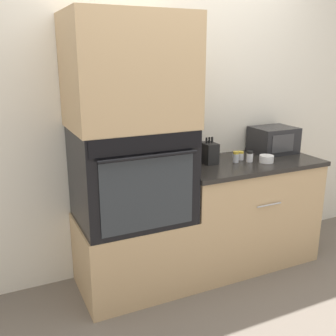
{
  "coord_description": "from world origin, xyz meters",
  "views": [
    {
      "loc": [
        -1.29,
        -2.19,
        1.69
      ],
      "look_at": [
        -0.16,
        0.21,
        0.93
      ],
      "focal_mm": 42.0,
      "sensor_mm": 36.0,
      "label": 1
    }
  ],
  "objects_px": {
    "wall_oven": "(132,174)",
    "microwave": "(273,140)",
    "knife_block": "(209,153)",
    "condiment_jar_far": "(250,156)",
    "condiment_jar_mid": "(241,156)",
    "condiment_jar_back": "(236,157)",
    "condiment_jar_near": "(210,152)",
    "bowl": "(266,159)"
  },
  "relations": [
    {
      "from": "knife_block",
      "to": "condiment_jar_near",
      "type": "height_order",
      "value": "knife_block"
    },
    {
      "from": "microwave",
      "to": "condiment_jar_far",
      "type": "height_order",
      "value": "microwave"
    },
    {
      "from": "wall_oven",
      "to": "microwave",
      "type": "height_order",
      "value": "wall_oven"
    },
    {
      "from": "wall_oven",
      "to": "microwave",
      "type": "relative_size",
      "value": 2.16
    },
    {
      "from": "wall_oven",
      "to": "condiment_jar_near",
      "type": "relative_size",
      "value": 11.88
    },
    {
      "from": "wall_oven",
      "to": "condiment_jar_far",
      "type": "height_order",
      "value": "wall_oven"
    },
    {
      "from": "knife_block",
      "to": "condiment_jar_far",
      "type": "relative_size",
      "value": 2.38
    },
    {
      "from": "condiment_jar_mid",
      "to": "condiment_jar_back",
      "type": "relative_size",
      "value": 0.81
    },
    {
      "from": "condiment_jar_mid",
      "to": "condiment_jar_back",
      "type": "xyz_separation_m",
      "value": [
        -0.08,
        -0.05,
        0.01
      ]
    },
    {
      "from": "knife_block",
      "to": "bowl",
      "type": "distance_m",
      "value": 0.46
    },
    {
      "from": "condiment_jar_mid",
      "to": "condiment_jar_far",
      "type": "distance_m",
      "value": 0.08
    },
    {
      "from": "knife_block",
      "to": "bowl",
      "type": "height_order",
      "value": "knife_block"
    },
    {
      "from": "condiment_jar_far",
      "to": "condiment_jar_back",
      "type": "relative_size",
      "value": 0.99
    },
    {
      "from": "microwave",
      "to": "condiment_jar_back",
      "type": "xyz_separation_m",
      "value": [
        -0.48,
        -0.14,
        -0.07
      ]
    },
    {
      "from": "wall_oven",
      "to": "microwave",
      "type": "bearing_deg",
      "value": 5.83
    },
    {
      "from": "bowl",
      "to": "condiment_jar_near",
      "type": "relative_size",
      "value": 1.73
    },
    {
      "from": "knife_block",
      "to": "bowl",
      "type": "xyz_separation_m",
      "value": [
        0.42,
        -0.17,
        -0.05
      ]
    },
    {
      "from": "microwave",
      "to": "knife_block",
      "type": "bearing_deg",
      "value": -174.31
    },
    {
      "from": "wall_oven",
      "to": "knife_block",
      "type": "height_order",
      "value": "wall_oven"
    },
    {
      "from": "microwave",
      "to": "condiment_jar_near",
      "type": "relative_size",
      "value": 5.5
    },
    {
      "from": "bowl",
      "to": "condiment_jar_mid",
      "type": "bearing_deg",
      "value": 134.08
    },
    {
      "from": "knife_block",
      "to": "condiment_jar_far",
      "type": "xyz_separation_m",
      "value": [
        0.31,
        -0.1,
        -0.04
      ]
    },
    {
      "from": "bowl",
      "to": "condiment_jar_far",
      "type": "bearing_deg",
      "value": 147.19
    },
    {
      "from": "wall_oven",
      "to": "condiment_jar_far",
      "type": "relative_size",
      "value": 8.94
    },
    {
      "from": "condiment_jar_mid",
      "to": "condiment_jar_far",
      "type": "relative_size",
      "value": 0.82
    },
    {
      "from": "wall_oven",
      "to": "condiment_jar_near",
      "type": "height_order",
      "value": "wall_oven"
    },
    {
      "from": "condiment_jar_far",
      "to": "knife_block",
      "type": "bearing_deg",
      "value": 161.84
    },
    {
      "from": "condiment_jar_near",
      "to": "condiment_jar_back",
      "type": "xyz_separation_m",
      "value": [
        0.07,
        -0.26,
        0.01
      ]
    },
    {
      "from": "wall_oven",
      "to": "knife_block",
      "type": "distance_m",
      "value": 0.67
    },
    {
      "from": "condiment_jar_far",
      "to": "wall_oven",
      "type": "bearing_deg",
      "value": 178.03
    },
    {
      "from": "condiment_jar_back",
      "to": "microwave",
      "type": "bearing_deg",
      "value": 16.32
    },
    {
      "from": "condiment_jar_far",
      "to": "condiment_jar_near",
      "type": "bearing_deg",
      "value": 122.57
    },
    {
      "from": "knife_block",
      "to": "wall_oven",
      "type": "bearing_deg",
      "value": -174.02
    },
    {
      "from": "condiment_jar_far",
      "to": "condiment_jar_back",
      "type": "height_order",
      "value": "condiment_jar_back"
    },
    {
      "from": "condiment_jar_near",
      "to": "condiment_jar_mid",
      "type": "bearing_deg",
      "value": -54.46
    },
    {
      "from": "microwave",
      "to": "wall_oven",
      "type": "bearing_deg",
      "value": -174.17
    },
    {
      "from": "bowl",
      "to": "condiment_jar_far",
      "type": "relative_size",
      "value": 1.3
    },
    {
      "from": "knife_block",
      "to": "condiment_jar_far",
      "type": "height_order",
      "value": "knife_block"
    },
    {
      "from": "condiment_jar_near",
      "to": "condiment_jar_far",
      "type": "relative_size",
      "value": 0.75
    },
    {
      "from": "knife_block",
      "to": "condiment_jar_near",
      "type": "bearing_deg",
      "value": 55.41
    },
    {
      "from": "knife_block",
      "to": "condiment_jar_far",
      "type": "distance_m",
      "value": 0.33
    },
    {
      "from": "condiment_jar_near",
      "to": "condiment_jar_far",
      "type": "height_order",
      "value": "condiment_jar_far"
    }
  ]
}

